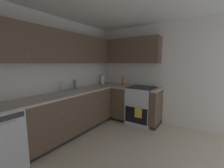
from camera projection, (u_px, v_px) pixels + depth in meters
The scene contains 14 objects.
wall_back at pixel (42, 78), 2.87m from camera, with size 4.20×0.05×2.44m, color silver.
wall_right at pixel (161, 75), 3.64m from camera, with size 0.05×3.49×2.44m, color silver.
lower_cabinets_back at pixel (71, 114), 3.14m from camera, with size 2.09×0.62×0.87m.
countertop_back at pixel (70, 93), 3.07m from camera, with size 3.30×0.60×0.04m, color #B7A89E.
lower_cabinets_right at pixel (131, 104), 3.84m from camera, with size 0.62×1.17×0.87m.
countertop_right at pixel (131, 87), 3.78m from camera, with size 0.60×1.17×0.03m.
oven_range at pixel (141, 105), 3.70m from camera, with size 0.68×0.62×1.05m.
upper_cabinets_back at pixel (57, 47), 2.89m from camera, with size 2.98×0.34×0.62m.
upper_cabinets_right at pixel (127, 51), 3.87m from camera, with size 0.32×1.69×0.62m.
sink at pixel (68, 95), 2.99m from camera, with size 0.62×0.40×0.10m.
faucet at pixel (61, 86), 3.08m from camera, with size 0.07×0.16×0.22m.
soap_bottle at pixel (75, 85), 3.40m from camera, with size 0.05×0.05×0.23m.
paper_towel_roll at pixel (103, 80), 4.24m from camera, with size 0.11×0.11×0.31m.
oil_bottle at pixel (123, 81), 3.89m from camera, with size 0.06×0.06×0.27m.
Camera 1 is at (-1.63, -1.00, 1.51)m, focal length 23.74 mm.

